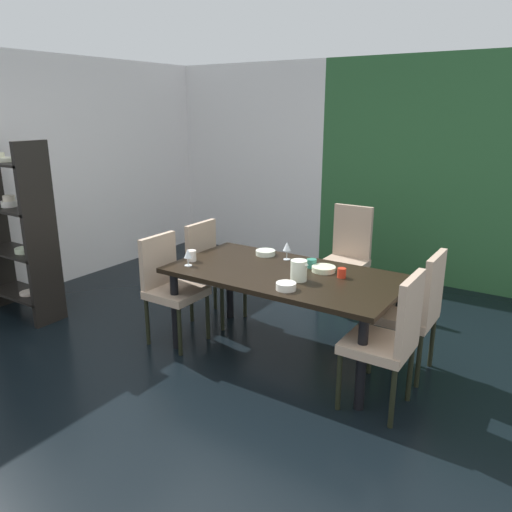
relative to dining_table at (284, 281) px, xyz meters
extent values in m
cube|color=black|center=(-0.43, -0.55, -0.68)|extent=(5.66, 6.36, 0.02)
cube|color=silver|center=(-2.09, 2.58, 0.64)|extent=(2.35, 0.10, 2.62)
cube|color=#2A5A31|center=(0.74, 2.58, 0.64)|extent=(3.31, 0.10, 2.62)
cube|color=black|center=(0.00, 0.00, 0.06)|extent=(1.90, 1.00, 0.04)
cylinder|color=black|center=(-0.85, 0.40, -0.32)|extent=(0.07, 0.07, 0.71)
cylinder|color=black|center=(0.85, 0.40, -0.32)|extent=(0.07, 0.07, 0.71)
cylinder|color=black|center=(-0.85, -0.40, -0.32)|extent=(0.07, 0.07, 0.71)
cylinder|color=black|center=(0.85, -0.40, -0.32)|extent=(0.07, 0.07, 0.71)
cube|color=tan|center=(-0.02, 1.27, -0.20)|extent=(0.44, 0.44, 0.07)
cube|color=tan|center=(-0.02, 1.47, 0.10)|extent=(0.42, 0.05, 0.59)
cylinder|color=black|center=(0.17, 1.08, -0.45)|extent=(0.04, 0.04, 0.43)
cylinder|color=black|center=(-0.21, 1.08, -0.45)|extent=(0.04, 0.04, 0.43)
cylinder|color=black|center=(0.17, 1.46, -0.45)|extent=(0.04, 0.04, 0.43)
cylinder|color=black|center=(-0.21, 1.46, -0.45)|extent=(0.04, 0.04, 0.43)
cube|color=tan|center=(0.92, -0.30, -0.20)|extent=(0.44, 0.44, 0.07)
cube|color=tan|center=(1.12, -0.30, 0.07)|extent=(0.05, 0.42, 0.54)
cylinder|color=black|center=(0.73, -0.49, -0.45)|extent=(0.04, 0.04, 0.43)
cylinder|color=black|center=(0.73, -0.11, -0.45)|extent=(0.04, 0.04, 0.43)
cylinder|color=black|center=(1.11, -0.49, -0.45)|extent=(0.04, 0.04, 0.43)
cylinder|color=black|center=(1.11, -0.11, -0.45)|extent=(0.04, 0.04, 0.43)
cube|color=tan|center=(-0.92, 0.30, -0.20)|extent=(0.44, 0.44, 0.07)
cube|color=tan|center=(-1.12, 0.30, 0.05)|extent=(0.05, 0.42, 0.50)
cylinder|color=black|center=(-0.73, 0.49, -0.45)|extent=(0.04, 0.04, 0.43)
cylinder|color=black|center=(-0.73, 0.11, -0.45)|extent=(0.04, 0.04, 0.43)
cylinder|color=black|center=(-1.11, 0.49, -0.45)|extent=(0.04, 0.04, 0.43)
cylinder|color=black|center=(-1.11, 0.11, -0.45)|extent=(0.04, 0.04, 0.43)
cube|color=tan|center=(-0.92, -0.30, -0.20)|extent=(0.44, 0.44, 0.07)
cube|color=tan|center=(-1.12, -0.30, 0.05)|extent=(0.05, 0.42, 0.50)
cylinder|color=black|center=(-0.73, -0.11, -0.45)|extent=(0.04, 0.04, 0.43)
cylinder|color=black|center=(-0.73, -0.49, -0.45)|extent=(0.04, 0.04, 0.43)
cylinder|color=black|center=(-1.11, -0.11, -0.45)|extent=(0.04, 0.04, 0.43)
cylinder|color=black|center=(-1.11, -0.49, -0.45)|extent=(0.04, 0.04, 0.43)
cube|color=tan|center=(0.92, 0.30, -0.20)|extent=(0.44, 0.44, 0.07)
cube|color=tan|center=(1.12, 0.30, 0.07)|extent=(0.05, 0.42, 0.53)
cylinder|color=black|center=(0.73, 0.11, -0.45)|extent=(0.04, 0.04, 0.43)
cylinder|color=black|center=(0.73, 0.49, -0.45)|extent=(0.04, 0.04, 0.43)
cylinder|color=black|center=(1.11, 0.11, -0.45)|extent=(0.04, 0.04, 0.43)
cylinder|color=black|center=(1.11, 0.49, -0.45)|extent=(0.04, 0.04, 0.43)
cube|color=black|center=(-2.25, -0.68, 0.21)|extent=(0.05, 0.34, 1.76)
cube|color=black|center=(-2.67, -0.68, -0.45)|extent=(0.86, 0.34, 0.02)
cylinder|color=#FEE4CF|center=(-2.58, -0.68, -0.43)|extent=(0.18, 0.18, 0.02)
cube|color=black|center=(-2.67, -0.68, -0.01)|extent=(0.86, 0.34, 0.02)
cylinder|color=#E2F1C6|center=(-2.56, -0.68, 0.03)|extent=(0.18, 0.18, 0.05)
cube|color=black|center=(-2.67, -0.68, 0.43)|extent=(0.86, 0.34, 0.02)
cylinder|color=white|center=(-2.71, -0.68, 0.47)|extent=(0.15, 0.15, 0.06)
cylinder|color=#F3E2C4|center=(-2.70, -0.68, 0.50)|extent=(0.11, 0.11, 0.11)
cube|color=black|center=(-2.67, -0.68, 0.87)|extent=(0.86, 0.34, 0.02)
cylinder|color=silver|center=(-2.66, -0.68, 0.90)|extent=(0.21, 0.21, 0.04)
cylinder|color=beige|center=(-2.74, -0.68, 0.92)|extent=(0.08, 0.08, 0.08)
cylinder|color=silver|center=(-0.16, 0.32, 0.08)|extent=(0.06, 0.06, 0.00)
cylinder|color=silver|center=(-0.16, 0.32, 0.12)|extent=(0.01, 0.01, 0.08)
cone|color=silver|center=(-0.16, 0.32, 0.20)|extent=(0.07, 0.07, 0.08)
cylinder|color=silver|center=(-0.77, -0.30, 0.08)|extent=(0.07, 0.07, 0.00)
cylinder|color=silver|center=(-0.77, -0.30, 0.11)|extent=(0.01, 0.01, 0.07)
cone|color=silver|center=(-0.77, -0.30, 0.19)|extent=(0.07, 0.07, 0.08)
cylinder|color=beige|center=(0.26, 0.19, 0.10)|extent=(0.20, 0.20, 0.04)
cylinder|color=silver|center=(-0.39, 0.33, 0.10)|extent=(0.18, 0.18, 0.05)
cylinder|color=silver|center=(0.22, -0.35, 0.10)|extent=(0.15, 0.15, 0.05)
cylinder|color=red|center=(0.45, 0.13, 0.12)|extent=(0.07, 0.07, 0.08)
cylinder|color=#2D7A65|center=(0.13, 0.23, 0.11)|extent=(0.08, 0.08, 0.07)
cylinder|color=silver|center=(-0.84, -0.18, 0.13)|extent=(0.08, 0.08, 0.10)
cylinder|color=silver|center=(0.19, -0.11, 0.16)|extent=(0.13, 0.13, 0.16)
cone|color=silver|center=(0.25, -0.11, 0.23)|extent=(0.05, 0.05, 0.03)
camera|label=1|loc=(1.93, -3.37, 1.38)|focal=35.00mm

